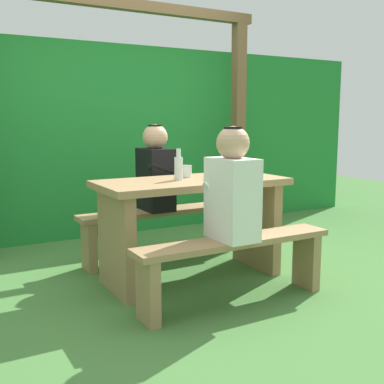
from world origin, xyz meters
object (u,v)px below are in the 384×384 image
at_px(person_white_shirt, 232,188).
at_px(cell_phone, 232,178).
at_px(picnic_table, 192,212).
at_px(bottle_left, 179,167).
at_px(bench_near, 235,257).
at_px(person_black_coat, 156,171).
at_px(drinking_glass, 187,171).
at_px(bottle_right, 223,165).
at_px(bench_far, 159,224).

height_order(person_white_shirt, cell_phone, person_white_shirt).
bearing_deg(picnic_table, bottle_left, 175.54).
distance_m(bench_near, person_white_shirt, 0.46).
distance_m(person_black_coat, drinking_glass, 0.45).
bearing_deg(person_white_shirt, cell_phone, 55.78).
relative_size(person_white_shirt, bottle_left, 3.14).
height_order(person_white_shirt, bottle_left, person_white_shirt).
xyz_separation_m(person_black_coat, drinking_glass, (0.05, -0.44, 0.04)).
distance_m(picnic_table, bottle_right, 0.44).
distance_m(bench_far, person_white_shirt, 1.23).
relative_size(bench_near, bench_far, 1.00).
bearing_deg(cell_phone, bottle_right, 104.79).
relative_size(person_white_shirt, drinking_glass, 7.74).
relative_size(bench_near, person_white_shirt, 1.95).
bearing_deg(cell_phone, bench_far, 127.24).
relative_size(person_black_coat, bottle_right, 3.13).
xyz_separation_m(picnic_table, bench_far, (0.00, 0.57, -0.20)).
relative_size(picnic_table, person_black_coat, 1.95).
distance_m(picnic_table, bench_far, 0.60).
bearing_deg(bottle_left, person_white_shirt, -82.20).
distance_m(person_white_shirt, cell_phone, 0.56).
bearing_deg(person_black_coat, drinking_glass, -83.36).
xyz_separation_m(picnic_table, bench_near, (0.00, -0.57, -0.20)).
distance_m(bench_far, bottle_right, 0.82).
distance_m(bench_near, bottle_left, 0.80).
bearing_deg(bench_far, bench_near, -90.00).
distance_m(picnic_table, cell_phone, 0.40).
bearing_deg(drinking_glass, person_white_shirt, -94.21).
distance_m(person_white_shirt, person_black_coat, 1.13).
relative_size(person_black_coat, bottle_left, 3.14).
relative_size(bench_near, drinking_glass, 15.06).
bearing_deg(person_white_shirt, drinking_glass, 85.79).
relative_size(bottle_left, bottle_right, 1.00).
distance_m(bench_far, person_black_coat, 0.46).
bearing_deg(bottle_right, picnic_table, -175.51).
bearing_deg(picnic_table, person_black_coat, 93.02).
height_order(person_black_coat, bottle_left, person_black_coat).
distance_m(person_black_coat, cell_phone, 0.74).
distance_m(bottle_right, cell_phone, 0.15).
height_order(bottle_right, cell_phone, bottle_right).
distance_m(picnic_table, drinking_glass, 0.32).
bearing_deg(picnic_table, drinking_glass, 79.87).
relative_size(picnic_table, bench_far, 1.00).
xyz_separation_m(person_black_coat, bottle_left, (-0.08, -0.56, 0.09)).
bearing_deg(person_black_coat, person_white_shirt, -89.95).
relative_size(bottle_left, cell_phone, 1.64).
distance_m(bench_near, drinking_glass, 0.85).
bearing_deg(cell_phone, picnic_table, 174.49).
bearing_deg(bench_far, bottle_right, -62.46).
height_order(picnic_table, person_black_coat, person_black_coat).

